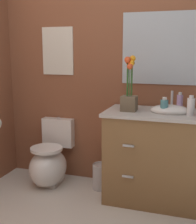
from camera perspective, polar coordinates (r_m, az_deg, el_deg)
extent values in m
cube|color=brown|center=(3.19, 7.49, 8.02)|extent=(4.01, 0.05, 2.50)
ellipsoid|color=white|center=(3.38, -9.28, -10.13)|extent=(0.38, 0.48, 0.40)
cube|color=white|center=(3.46, -8.84, -11.55)|extent=(0.22, 0.26, 0.18)
cube|color=white|center=(3.52, -7.32, -3.70)|extent=(0.36, 0.13, 0.32)
cylinder|color=white|center=(3.29, -9.56, -6.77)|extent=(0.34, 0.34, 0.03)
cylinder|color=#B7B7BC|center=(3.49, -7.39, -1.16)|extent=(0.04, 0.04, 0.02)
cube|color=brown|center=(3.00, 10.52, -8.47)|extent=(0.90, 0.52, 0.85)
cube|color=#BCB7B2|center=(2.88, 10.83, -0.23)|extent=(0.94, 0.56, 0.03)
ellipsoid|color=white|center=(2.86, 13.24, 0.31)|extent=(0.36, 0.26, 0.10)
cylinder|color=#B7B7BC|center=(3.01, 13.57, 2.17)|extent=(0.02, 0.02, 0.18)
cube|color=#B7B7BC|center=(2.72, 5.67, -6.29)|extent=(0.10, 0.02, 0.02)
cube|color=#B7B7BC|center=(2.82, 5.55, -11.88)|extent=(0.10, 0.02, 0.02)
cube|color=brown|center=(2.87, 5.80, 1.59)|extent=(0.14, 0.14, 0.14)
cylinder|color=#386B2D|center=(2.83, 6.20, 5.97)|extent=(0.01, 0.01, 0.30)
sphere|color=orange|center=(2.82, 6.27, 9.02)|extent=(0.06, 0.06, 0.06)
cylinder|color=#386B2D|center=(2.86, 6.38, 6.43)|extent=(0.01, 0.01, 0.34)
sphere|color=orange|center=(2.85, 6.46, 9.87)|extent=(0.06, 0.06, 0.06)
cylinder|color=#386B2D|center=(2.86, 5.63, 6.17)|extent=(0.01, 0.01, 0.32)
sphere|color=#EA4C23|center=(2.85, 5.69, 9.34)|extent=(0.06, 0.06, 0.06)
cylinder|color=#386B2D|center=(2.84, 5.59, 6.30)|extent=(0.01, 0.01, 0.33)
sphere|color=#EA4C23|center=(2.83, 5.65, 9.64)|extent=(0.06, 0.06, 0.06)
cylinder|color=#386B2D|center=(2.82, 5.43, 6.28)|extent=(0.01, 0.01, 0.33)
sphere|color=#EA4C23|center=(2.81, 5.50, 9.67)|extent=(0.06, 0.06, 0.06)
cylinder|color=#386B2D|center=(2.82, 5.90, 5.66)|extent=(0.01, 0.01, 0.27)
sphere|color=#EA4C23|center=(2.81, 5.96, 8.44)|extent=(0.06, 0.06, 0.06)
cylinder|color=#B28CBF|center=(2.96, 14.97, 1.66)|extent=(0.06, 0.06, 0.15)
cylinder|color=#B7B7BC|center=(2.94, 15.05, 3.33)|extent=(0.03, 0.03, 0.02)
cylinder|color=white|center=(2.75, 16.89, 0.88)|extent=(0.07, 0.07, 0.15)
cylinder|color=silver|center=(2.73, 17.00, 2.72)|extent=(0.04, 0.04, 0.02)
cylinder|color=teal|center=(2.79, 12.22, 0.96)|extent=(0.07, 0.07, 0.12)
cylinder|color=silver|center=(2.78, 12.28, 2.45)|extent=(0.04, 0.04, 0.02)
cylinder|color=#B7B7BC|center=(3.29, 0.59, -11.95)|extent=(0.18, 0.18, 0.26)
torus|color=#B7B7BC|center=(3.24, 0.59, -9.75)|extent=(0.18, 0.18, 0.01)
cube|color=silver|center=(3.43, -7.50, 11.17)|extent=(0.36, 0.01, 0.51)
cube|color=#B2BCC6|center=(3.11, 11.96, 11.48)|extent=(0.80, 0.01, 0.70)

